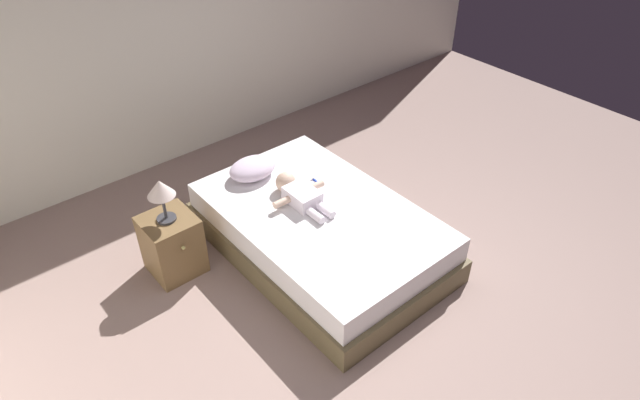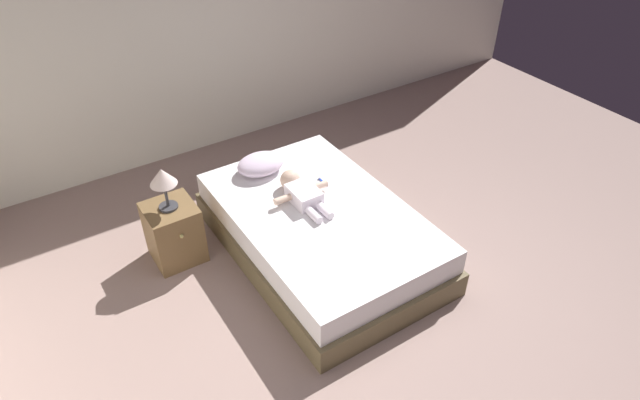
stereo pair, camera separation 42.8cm
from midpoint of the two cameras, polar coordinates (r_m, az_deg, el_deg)
name	(u,v)px [view 2 (the right image)]	position (r m, az deg, el deg)	size (l,w,h in m)	color
ground_plane	(411,306)	(4.27, 12.30, -10.75)	(8.00, 8.00, 0.00)	gray
wall_behind_bed	(222,14)	(5.65, -7.87, 18.48)	(8.00, 0.12, 2.67)	silver
bed	(320,231)	(4.48, 2.74, -3.35)	(1.31, 2.05, 0.43)	brown
pillow	(261,164)	(4.73, -3.59, 3.65)	(0.42, 0.31, 0.16)	silver
baby	(301,191)	(4.42, 0.74, 0.80)	(0.49, 0.61, 0.17)	white
toothbrush	(323,181)	(4.64, 2.91, 1.83)	(0.02, 0.15, 0.02)	blue
nightstand	(174,232)	(4.49, -12.26, -3.41)	(0.39, 0.42, 0.51)	brown
lamp	(163,179)	(4.18, -13.17, 2.01)	(0.20, 0.20, 0.36)	#333338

